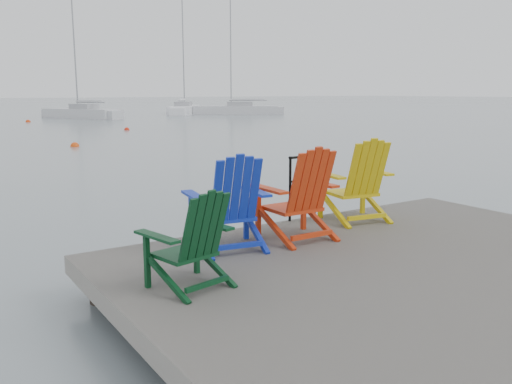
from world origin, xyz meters
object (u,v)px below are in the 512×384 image
chair_yellow (357,180)px  buoy_a (75,147)px  buoy_d (28,122)px  sailboat_far (236,110)px  chair_blue (230,202)px  sailboat_near (82,114)px  chair_red (300,194)px  handrail (303,181)px  chair_green (192,239)px  sailboat_mid (184,110)px  buoy_c (127,130)px

chair_yellow → buoy_a: chair_yellow is taller
buoy_a → buoy_d: size_ratio=1.00×
chair_yellow → sailboat_far: (23.39, 42.28, -0.72)m
chair_blue → buoy_d: size_ratio=2.97×
sailboat_near → buoy_a: sailboat_near is taller
chair_red → sailboat_near: bearing=78.1°
handrail → buoy_a: handrail is taller
handrail → buoy_d: handrail is taller
chair_green → chair_blue: 1.25m
chair_blue → sailboat_near: 43.08m
handrail → sailboat_near: size_ratio=0.09×
handrail → sailboat_mid: sailboat_mid is taller
buoy_a → chair_blue: bearing=-99.4°
chair_green → sailboat_mid: sailboat_mid is taller
handrail → sailboat_mid: (19.84, 45.31, -0.69)m
sailboat_near → buoy_a: 25.05m
chair_red → buoy_c: 27.26m
chair_blue → chair_yellow: chair_yellow is taller
sailboat_far → chair_yellow: bearing=-178.4°
chair_blue → buoy_d: bearing=92.7°
chair_red → buoy_a: size_ratio=3.05×
chair_yellow → sailboat_far: bearing=70.6°
handrail → buoy_c: handrail is taller
chair_blue → sailboat_near: (9.90, 41.92, -0.69)m
sailboat_near → chair_red: bearing=-129.1°
chair_green → buoy_d: chair_green is taller
chair_red → buoy_c: bearing=74.7°
chair_yellow → buoy_d: bearing=95.4°
chair_blue → chair_red: (0.91, -0.09, 0.01)m
chair_red → chair_yellow: (1.25, 0.33, 0.01)m
buoy_a → sailboat_near: bearing=73.9°
buoy_c → chair_green: bearing=-108.6°
chair_red → buoy_c: (7.27, 26.26, -1.06)m
sailboat_mid → buoy_a: 33.72m
handrail → buoy_c: 26.29m
chair_blue → buoy_c: bearing=82.7°
handrail → chair_yellow: (0.56, -0.50, 0.03)m
handrail → chair_yellow: chair_yellow is taller
buoy_d → sailboat_near: bearing=36.1°
sailboat_mid → buoy_d: sailboat_mid is taller
handrail → chair_blue: chair_blue is taller
chair_green → sailboat_mid: 51.97m
chair_red → chair_green: bearing=-156.5°
chair_green → chair_yellow: 3.26m
sailboat_mid → sailboat_far: (4.10, -3.53, -0.00)m
chair_blue → chair_yellow: bearing=16.3°
chair_yellow → buoy_a: bearing=97.0°
chair_blue → chair_yellow: 2.18m
chair_green → buoy_a: 19.14m
handrail → chair_red: 1.08m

